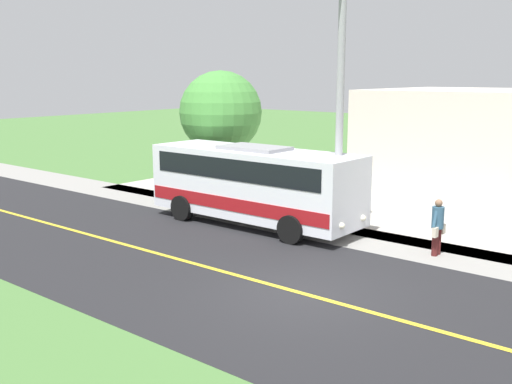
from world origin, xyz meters
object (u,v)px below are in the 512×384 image
Objects in this scene: pedestrian_with_bags at (438,225)px; tree_curbside at (221,113)px; shuttle_bus_front at (254,182)px; street_light_pole at (338,102)px.

tree_curbside is at bearing -102.86° from pedestrian_with_bags.
shuttle_bus_front is at bearing 55.14° from tree_curbside.
pedestrian_with_bags is at bearing 94.81° from shuttle_bus_front.
shuttle_bus_front is 6.38m from pedestrian_with_bags.
pedestrian_with_bags is at bearing 77.14° from tree_curbside.
tree_curbside reaches higher than pedestrian_with_bags.
street_light_pole is 1.46× the size of tree_curbside.
street_light_pole is 7.67m from tree_curbside.
tree_curbside is (-2.94, -4.22, 2.04)m from shuttle_bus_front.
shuttle_bus_front is 4.09m from street_light_pole.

